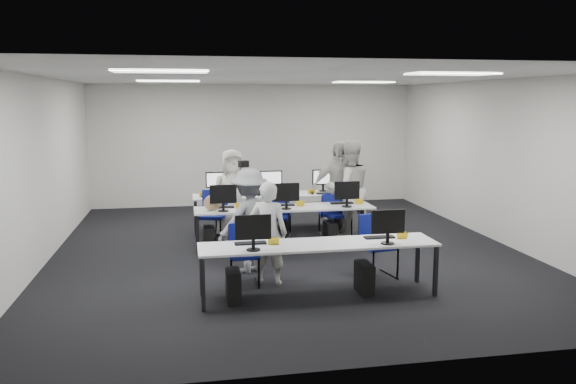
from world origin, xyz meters
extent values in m
plane|color=black|center=(0.00, 0.00, 0.00)|extent=(9.00, 9.00, 0.00)
plane|color=white|center=(0.00, 0.00, 3.00)|extent=(9.00, 9.00, 0.00)
cube|color=silver|center=(0.00, 4.50, 1.50)|extent=(8.00, 0.02, 3.00)
cube|color=silver|center=(0.00, -4.50, 1.50)|extent=(8.00, 0.02, 3.00)
cube|color=silver|center=(-4.00, 0.00, 1.50)|extent=(0.02, 9.00, 3.00)
cube|color=silver|center=(4.00, 0.00, 1.50)|extent=(0.02, 9.00, 3.00)
cube|color=white|center=(-2.00, -2.00, 2.98)|extent=(1.20, 0.60, 0.02)
cube|color=white|center=(2.00, -2.00, 2.98)|extent=(1.20, 0.60, 0.02)
cube|color=white|center=(-2.00, 2.00, 2.98)|extent=(1.20, 0.60, 0.02)
cube|color=white|center=(2.00, 2.00, 2.98)|extent=(1.20, 0.60, 0.02)
cube|color=silver|center=(0.00, -2.40, 0.71)|extent=(3.20, 0.70, 0.03)
cube|color=black|center=(-1.55, -2.70, 0.35)|extent=(0.05, 0.05, 0.70)
cube|color=black|center=(-1.55, -2.10, 0.35)|extent=(0.05, 0.05, 0.70)
cube|color=black|center=(1.55, -2.70, 0.35)|extent=(0.05, 0.05, 0.70)
cube|color=black|center=(1.55, -2.10, 0.35)|extent=(0.05, 0.05, 0.70)
cube|color=silver|center=(0.00, 0.20, 0.71)|extent=(3.20, 0.70, 0.03)
cube|color=black|center=(-1.55, -0.10, 0.35)|extent=(0.05, 0.05, 0.70)
cube|color=black|center=(-1.55, 0.50, 0.35)|extent=(0.05, 0.05, 0.70)
cube|color=black|center=(1.55, -0.10, 0.35)|extent=(0.05, 0.05, 0.70)
cube|color=black|center=(1.55, 0.50, 0.35)|extent=(0.05, 0.05, 0.70)
cube|color=silver|center=(0.00, 1.60, 0.71)|extent=(3.20, 0.70, 0.03)
cube|color=black|center=(-1.55, 1.30, 0.35)|extent=(0.05, 0.05, 0.70)
cube|color=black|center=(-1.55, 1.90, 0.35)|extent=(0.05, 0.05, 0.70)
cube|color=black|center=(1.55, 1.30, 0.35)|extent=(0.05, 0.05, 0.70)
cube|color=black|center=(1.55, 1.90, 0.35)|extent=(0.05, 0.05, 0.70)
cube|color=#0B3999|center=(-0.90, -2.58, 1.03)|extent=(0.46, 0.04, 0.32)
cube|color=black|center=(-0.90, -2.26, 0.74)|extent=(0.42, 0.14, 0.02)
ellipsoid|color=black|center=(-0.60, -2.26, 0.75)|extent=(0.07, 0.10, 0.04)
cube|color=black|center=(-1.15, -2.40, 0.21)|extent=(0.18, 0.40, 0.42)
cube|color=white|center=(0.90, -2.58, 1.03)|extent=(0.46, 0.04, 0.32)
cube|color=black|center=(0.90, -2.26, 0.74)|extent=(0.42, 0.14, 0.02)
ellipsoid|color=black|center=(1.20, -2.26, 0.75)|extent=(0.07, 0.10, 0.04)
cube|color=black|center=(0.65, -2.40, 0.21)|extent=(0.18, 0.40, 0.42)
cube|color=white|center=(-1.10, 0.02, 1.03)|extent=(0.46, 0.04, 0.32)
cube|color=black|center=(-1.10, 0.34, 0.74)|extent=(0.42, 0.14, 0.02)
ellipsoid|color=black|center=(-0.80, 0.34, 0.75)|extent=(0.07, 0.10, 0.04)
cube|color=black|center=(-1.35, 0.20, 0.21)|extent=(0.18, 0.40, 0.42)
cube|color=white|center=(0.00, 0.02, 1.03)|extent=(0.46, 0.04, 0.32)
cube|color=black|center=(0.00, 0.34, 0.74)|extent=(0.42, 0.14, 0.02)
ellipsoid|color=black|center=(0.30, 0.34, 0.75)|extent=(0.07, 0.10, 0.04)
cube|color=black|center=(-0.25, 0.20, 0.21)|extent=(0.18, 0.40, 0.42)
cube|color=white|center=(1.10, 0.02, 1.03)|extent=(0.46, 0.04, 0.32)
cube|color=black|center=(1.10, 0.34, 0.74)|extent=(0.42, 0.14, 0.02)
ellipsoid|color=black|center=(1.40, 0.34, 0.75)|extent=(0.07, 0.10, 0.04)
cube|color=black|center=(0.85, 0.20, 0.21)|extent=(0.18, 0.40, 0.42)
cube|color=white|center=(-1.10, 1.78, 1.03)|extent=(0.46, 0.04, 0.32)
cube|color=black|center=(-1.10, 1.46, 0.74)|extent=(0.42, 0.14, 0.02)
ellipsoid|color=black|center=(-1.40, 1.46, 0.75)|extent=(0.07, 0.10, 0.04)
cube|color=black|center=(-0.85, 1.60, 0.21)|extent=(0.18, 0.40, 0.42)
cube|color=white|center=(0.00, 1.78, 1.03)|extent=(0.46, 0.04, 0.32)
cube|color=black|center=(0.00, 1.46, 0.74)|extent=(0.42, 0.14, 0.02)
ellipsoid|color=black|center=(-0.30, 1.46, 0.75)|extent=(0.07, 0.10, 0.04)
cube|color=black|center=(0.25, 1.60, 0.21)|extent=(0.18, 0.40, 0.42)
cube|color=white|center=(1.10, 1.78, 1.03)|extent=(0.46, 0.04, 0.32)
cube|color=black|center=(1.10, 1.46, 0.74)|extent=(0.42, 0.14, 0.02)
ellipsoid|color=black|center=(0.80, 1.46, 0.75)|extent=(0.07, 0.10, 0.04)
cube|color=black|center=(1.35, 1.60, 0.21)|extent=(0.18, 0.40, 0.42)
cube|color=navy|center=(-0.94, -1.75, 0.44)|extent=(0.43, 0.41, 0.06)
cube|color=navy|center=(-0.93, -1.56, 0.69)|extent=(0.40, 0.06, 0.34)
cube|color=navy|center=(1.07, -1.76, 0.47)|extent=(0.53, 0.51, 0.06)
cube|color=navy|center=(1.03, -1.55, 0.74)|extent=(0.43, 0.13, 0.37)
cube|color=navy|center=(-1.27, 0.82, 0.48)|extent=(0.56, 0.55, 0.06)
cube|color=navy|center=(-1.21, 1.02, 0.75)|extent=(0.44, 0.17, 0.38)
cube|color=navy|center=(-0.07, 0.67, 0.44)|extent=(0.52, 0.51, 0.06)
cube|color=navy|center=(-0.01, 0.86, 0.69)|extent=(0.40, 0.16, 0.35)
cube|color=navy|center=(1.14, 0.76, 0.43)|extent=(0.51, 0.49, 0.06)
cube|color=navy|center=(1.09, 0.94, 0.67)|extent=(0.39, 0.16, 0.33)
cube|color=navy|center=(-1.01, 1.11, 0.43)|extent=(0.47, 0.46, 0.06)
cube|color=navy|center=(-1.04, 0.93, 0.68)|extent=(0.40, 0.11, 0.34)
cube|color=navy|center=(0.03, 0.98, 0.46)|extent=(0.53, 0.51, 0.06)
cube|color=navy|center=(-0.01, 0.79, 0.72)|extent=(0.42, 0.15, 0.36)
cube|color=navy|center=(1.04, 0.95, 0.42)|extent=(0.45, 0.43, 0.06)
cube|color=navy|center=(1.02, 0.76, 0.66)|extent=(0.39, 0.09, 0.33)
ellipsoid|color=tan|center=(-1.28, 0.15, 0.86)|extent=(0.38, 0.31, 0.27)
imported|color=beige|center=(-0.59, -1.77, 0.75)|extent=(0.64, 0.53, 1.50)
imported|color=beige|center=(1.36, 0.76, 0.93)|extent=(0.97, 0.79, 1.87)
imported|color=beige|center=(-0.86, 0.99, 0.86)|extent=(0.87, 0.60, 1.71)
imported|color=beige|center=(1.21, 1.00, 0.92)|extent=(1.14, 0.61, 1.84)
imported|color=slate|center=(-0.77, -1.12, 0.80)|extent=(1.18, 0.95, 1.60)
cube|color=black|center=(-0.84, -0.95, 1.65)|extent=(0.20, 0.22, 0.10)
camera|label=1|loc=(-1.72, -9.49, 2.63)|focal=35.00mm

